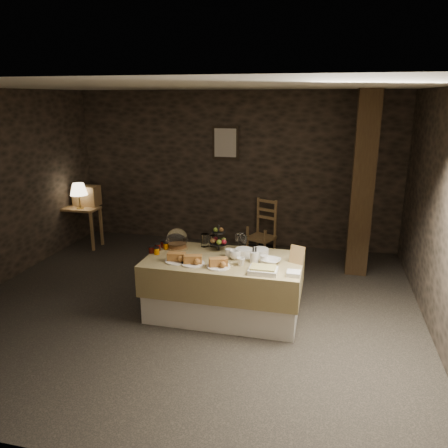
% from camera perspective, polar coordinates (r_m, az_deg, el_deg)
% --- Properties ---
extents(ground_plane, '(5.50, 5.00, 0.01)m').
position_cam_1_polar(ground_plane, '(5.55, -4.24, -10.41)').
color(ground_plane, black).
rests_on(ground_plane, ground).
extents(room_shell, '(5.52, 5.02, 2.60)m').
position_cam_1_polar(room_shell, '(5.05, -4.61, 5.63)').
color(room_shell, black).
rests_on(room_shell, ground).
extents(buffet_table, '(1.79, 0.95, 0.71)m').
position_cam_1_polar(buffet_table, '(5.13, -0.01, -7.68)').
color(buffet_table, silver).
rests_on(buffet_table, ground_plane).
extents(console_table, '(0.64, 0.37, 0.69)m').
position_cam_1_polar(console_table, '(7.80, -18.29, 1.13)').
color(console_table, olive).
rests_on(console_table, ground_plane).
extents(table_lamp, '(0.28, 0.28, 0.43)m').
position_cam_1_polar(table_lamp, '(7.63, -18.47, 4.29)').
color(table_lamp, '#B19447').
rests_on(table_lamp, console_table).
extents(wine_rack, '(0.42, 0.26, 0.34)m').
position_cam_1_polar(wine_rack, '(7.85, -17.50, 3.56)').
color(wine_rack, olive).
rests_on(wine_rack, console_table).
extents(chair, '(0.51, 0.50, 0.66)m').
position_cam_1_polar(chair, '(7.36, 4.97, -0.46)').
color(chair, olive).
rests_on(chair, ground_plane).
extents(timber_column, '(0.30, 0.30, 2.60)m').
position_cam_1_polar(timber_column, '(6.42, 17.64, 4.85)').
color(timber_column, black).
rests_on(timber_column, ground_plane).
extents(framed_picture, '(0.45, 0.04, 0.55)m').
position_cam_1_polar(framed_picture, '(7.41, 0.20, 10.57)').
color(framed_picture, black).
rests_on(framed_picture, room_shell).
extents(plate_stack_a, '(0.19, 0.19, 0.10)m').
position_cam_1_polar(plate_stack_a, '(5.06, 2.57, -3.76)').
color(plate_stack_a, white).
rests_on(plate_stack_a, buffet_table).
extents(plate_stack_b, '(0.20, 0.20, 0.08)m').
position_cam_1_polar(plate_stack_b, '(5.11, 4.73, -3.70)').
color(plate_stack_b, white).
rests_on(plate_stack_b, buffet_table).
extents(cutlery_holder, '(0.10, 0.10, 0.12)m').
position_cam_1_polar(cutlery_holder, '(4.91, 3.98, -4.31)').
color(cutlery_holder, white).
rests_on(cutlery_holder, buffet_table).
extents(cup_a, '(0.13, 0.13, 0.11)m').
position_cam_1_polar(cup_a, '(4.99, 1.43, -4.03)').
color(cup_a, white).
rests_on(cup_a, buffet_table).
extents(cup_b, '(0.10, 0.10, 0.09)m').
position_cam_1_polar(cup_b, '(4.81, 2.21, -4.92)').
color(cup_b, white).
rests_on(cup_b, buffet_table).
extents(mug_c, '(0.09, 0.09, 0.09)m').
position_cam_1_polar(mug_c, '(5.05, 0.66, -3.82)').
color(mug_c, white).
rests_on(mug_c, buffet_table).
extents(mug_d, '(0.08, 0.08, 0.09)m').
position_cam_1_polar(mug_d, '(4.89, 5.22, -4.61)').
color(mug_d, white).
rests_on(mug_d, buffet_table).
extents(bowl, '(0.26, 0.26, 0.05)m').
position_cam_1_polar(bowl, '(4.90, 6.15, -4.84)').
color(bowl, white).
rests_on(bowl, buffet_table).
extents(cake_dome, '(0.26, 0.26, 0.26)m').
position_cam_1_polar(cake_dome, '(5.36, -6.14, -2.07)').
color(cake_dome, olive).
rests_on(cake_dome, buffet_table).
extents(fruit_stand, '(0.22, 0.22, 0.31)m').
position_cam_1_polar(fruit_stand, '(5.25, -0.69, -2.13)').
color(fruit_stand, black).
rests_on(fruit_stand, buffet_table).
extents(bread_platter_left, '(0.26, 0.26, 0.11)m').
position_cam_1_polar(bread_platter_left, '(4.94, -6.23, -4.46)').
color(bread_platter_left, white).
rests_on(bread_platter_left, buffet_table).
extents(bread_platter_center, '(0.26, 0.26, 0.11)m').
position_cam_1_polar(bread_platter_center, '(4.85, -4.08, -4.82)').
color(bread_platter_center, white).
rests_on(bread_platter_center, buffet_table).
extents(bread_platter_right, '(0.26, 0.26, 0.11)m').
position_cam_1_polar(bread_platter_right, '(4.76, -0.74, -5.20)').
color(bread_platter_right, white).
rests_on(bread_platter_right, buffet_table).
extents(jam_jars, '(0.18, 0.32, 0.07)m').
position_cam_1_polar(jam_jars, '(5.31, -8.48, -3.08)').
color(jam_jars, '#58110B').
rests_on(jam_jars, buffet_table).
extents(tart_dish, '(0.30, 0.22, 0.07)m').
position_cam_1_polar(tart_dish, '(4.63, 5.13, -5.99)').
color(tart_dish, white).
rests_on(tart_dish, buffet_table).
extents(square_dish, '(0.14, 0.14, 0.04)m').
position_cam_1_polar(square_dish, '(4.61, 9.07, -6.40)').
color(square_dish, white).
rests_on(square_dish, buffet_table).
extents(menu_frame, '(0.18, 0.13, 0.22)m').
position_cam_1_polar(menu_frame, '(4.92, 9.48, -4.07)').
color(menu_frame, olive).
rests_on(menu_frame, buffet_table).
extents(storage_jar_a, '(0.10, 0.10, 0.16)m').
position_cam_1_polar(storage_jar_a, '(5.40, -2.51, -2.12)').
color(storage_jar_a, white).
rests_on(storage_jar_a, buffet_table).
extents(storage_jar_b, '(0.09, 0.09, 0.14)m').
position_cam_1_polar(storage_jar_b, '(5.40, -1.37, -2.23)').
color(storage_jar_b, white).
rests_on(storage_jar_b, buffet_table).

